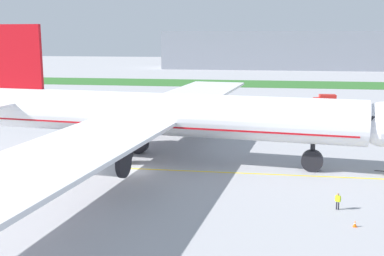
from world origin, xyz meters
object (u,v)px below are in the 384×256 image
service_truck_baggage_loader (276,109)px  service_truck_fuel_bowser (325,100)px  airliner_foreground (152,115)px  traffic_cone_near_nose (355,224)px  ground_crew_marshaller_front (84,162)px  ground_crew_wingwalker_port (338,200)px

service_truck_baggage_loader → service_truck_fuel_bowser: size_ratio=0.97×
airliner_foreground → traffic_cone_near_nose: (22.54, -19.75, -5.77)m
airliner_foreground → service_truck_fuel_bowser: 59.23m
ground_crew_marshaller_front → airliner_foreground: bearing=42.1°
traffic_cone_near_nose → ground_crew_wingwalker_port: bearing=102.2°
airliner_foreground → ground_crew_marshaller_front: airliner_foreground is taller
ground_crew_wingwalker_port → service_truck_fuel_bowser: bearing=84.4°
ground_crew_marshaller_front → traffic_cone_near_nose: bearing=-24.3°
airliner_foreground → ground_crew_marshaller_front: (-7.09, -6.40, -5.00)m
ground_crew_wingwalker_port → ground_crew_marshaller_front: (-28.75, 9.24, 0.06)m
airliner_foreground → service_truck_baggage_loader: bearing=65.3°
airliner_foreground → traffic_cone_near_nose: 30.52m
airliner_foreground → service_truck_fuel_bowser: bearing=61.4°
service_truck_baggage_loader → traffic_cone_near_nose: bearing=-84.2°
ground_crew_wingwalker_port → service_truck_baggage_loader: bearing=95.3°
airliner_foreground → ground_crew_marshaller_front: bearing=-137.9°
traffic_cone_near_nose → service_truck_fuel_bowser: 71.83m
ground_crew_marshaller_front → traffic_cone_near_nose: 32.51m
traffic_cone_near_nose → service_truck_baggage_loader: bearing=95.8°
airliner_foreground → traffic_cone_near_nose: bearing=-41.2°
ground_crew_wingwalker_port → service_truck_baggage_loader: 52.37m
ground_crew_wingwalker_port → ground_crew_marshaller_front: size_ratio=0.95×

